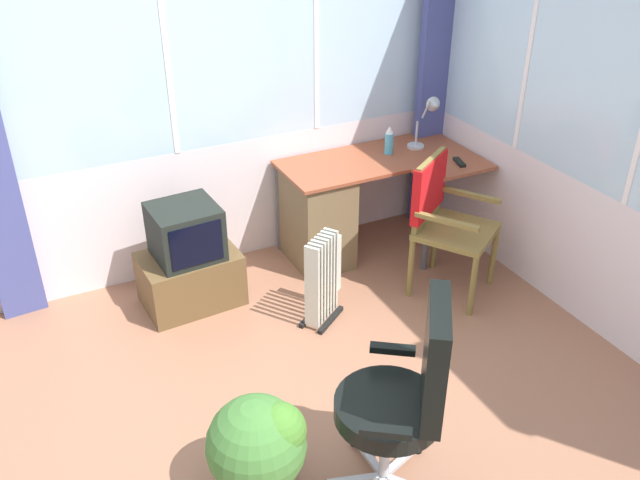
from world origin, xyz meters
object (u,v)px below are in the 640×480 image
Objects in this scene: wooden_armchair at (440,209)px; potted_plant at (259,445)px; tv_on_stand at (189,262)px; spray_bottle at (389,140)px; desk at (326,210)px; office_chair at (408,391)px; desk_lamp at (430,115)px; space_heater at (324,277)px; tv_remote at (459,162)px.

potted_plant is at bearing -147.76° from wooden_armchair.
spray_bottle is at bearing 5.50° from tv_on_stand.
desk is 2.20m from potted_plant.
wooden_armchair is (-0.02, -0.71, -0.23)m from spray_bottle.
wooden_armchair is 1.82m from office_chair.
desk_lamp is at bearing 62.94° from wooden_armchair.
tv_on_stand is 1.37× the size of potted_plant.
desk_lamp is at bearing 28.86° from space_heater.
tv_on_stand is (-1.61, 0.55, -0.29)m from wooden_armchair.
spray_bottle is 0.20× the size of office_chair.
spray_bottle reaches higher than tv_on_stand.
office_chair is at bearing -77.21° from tv_on_stand.
wooden_armchair is at bearing 50.35° from office_chair.
wooden_armchair is (-0.34, -0.67, -0.39)m from desk_lamp.
tv_remote reaches higher than space_heater.
office_chair is (-1.54, -1.73, -0.14)m from tv_remote.
wooden_armchair is 0.93m from space_heater.
wooden_armchair is 0.89× the size of office_chair.
office_chair is 2.03m from tv_on_stand.
desk is 1.02m from tv_remote.
office_chair is 1.47× the size of tv_on_stand.
office_chair reaches higher than spray_bottle.
desk is at bearing -176.60° from spray_bottle.
spray_bottle is 1.26m from space_heater.
desk_lamp reaches higher than tv_on_stand.
wooden_armchair is 1.79× the size of potted_plant.
potted_plant is (-0.90, -1.12, -0.01)m from space_heater.
office_chair reaches higher than potted_plant.
desk is at bearing 179.59° from desk_lamp.
desk is 9.49× the size of tv_remote.
desk_lamp is 0.36m from spray_bottle.
desk reaches higher than potted_plant.
office_chair reaches higher than tv_remote.
space_heater is at bearing -151.14° from desk_lamp.
wooden_armchair reaches higher than spray_bottle.
desk_lamp is 0.42× the size of wooden_armchair.
spray_bottle reaches higher than space_heater.
desk_lamp is 0.37× the size of office_chair.
wooden_armchair is 1.72m from tv_on_stand.
tv_on_stand is at bearing -174.50° from spray_bottle.
office_chair is 2.01× the size of potted_plant.
tv_on_stand is (-0.44, 1.96, -0.29)m from office_chair.
potted_plant is (-2.16, -1.45, -0.45)m from tv_remote.
spray_bottle is at bearing 38.37° from space_heater.
desk_lamp is 0.85m from wooden_armchair.
tv_on_stand is (-1.95, -0.12, -0.68)m from desk_lamp.
desk_lamp reaches higher than space_heater.
wooden_armchair is 1.31× the size of tv_on_stand.
desk reaches higher than space_heater.
desk_lamp reaches higher than tv_remote.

